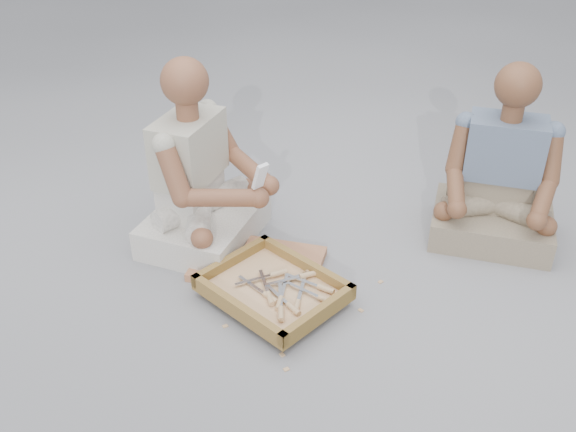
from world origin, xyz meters
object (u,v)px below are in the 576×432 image
Objects in this scene: tool_tray at (273,289)px; companion at (499,184)px; carved_panel at (258,264)px; craftsman at (200,183)px.

tool_tray is 1.11m from companion.
carved_panel is 0.43m from craftsman.
tool_tray is 0.67× the size of craftsman.
craftsman is at bearing 17.35° from companion.
companion is at bearing 112.37° from craftsman.
craftsman is at bearing 174.98° from carved_panel.
craftsman reaches higher than tool_tray.
craftsman is (-0.33, 0.03, 0.27)m from carved_panel.
tool_tray reaches higher than carved_panel.
craftsman reaches higher than carved_panel.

